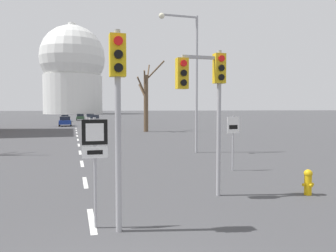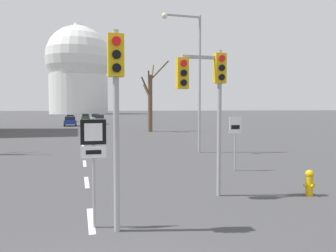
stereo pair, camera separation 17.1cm
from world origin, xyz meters
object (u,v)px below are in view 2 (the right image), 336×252
Objects in this scene: sedan_near_left at (70,121)px; speed_limit_sign at (235,134)px; traffic_signal_centre_tall at (116,92)px; sedan_far_right at (99,119)px; sedan_far_left at (95,118)px; traffic_signal_near_right at (207,86)px; fire_hydrant at (309,182)px; route_sign_post at (94,153)px; sedan_near_right at (85,117)px; street_lamp_right at (193,69)px; sedan_mid_centre at (70,118)px.

speed_limit_sign is at bearing -78.86° from sedan_near_left.
traffic_signal_centre_tall is 1.06× the size of sedan_far_right.
speed_limit_sign reaches higher than sedan_far_left.
sedan_far_left is at bearing 90.50° from traffic_signal_near_right.
sedan_near_left is at bearing -132.54° from sedan_far_right.
speed_limit_sign is 58.10m from sedan_far_left.
sedan_far_left reaches higher than sedan_far_right.
speed_limit_sign is at bearing -86.03° from sedan_far_right.
fire_hydrant is at bearing -86.45° from sedan_far_left.
sedan_far_left is (-0.54, 61.80, -2.72)m from traffic_signal_near_right.
route_sign_post is 0.68× the size of sedan_near_left.
sedan_far_right is (-0.34, 51.26, -2.74)m from traffic_signal_near_right.
sedan_near_right is at bearing 99.86° from sedan_far_left.
fire_hydrant is at bearing -85.95° from sedan_far_right.
sedan_near_right is (2.94, 26.51, -0.01)m from sedan_near_left.
street_lamp_right reaches higher than sedan_far_right.
sedan_mid_centre is at bearing 98.21° from speed_limit_sign.
sedan_far_right is at bearing -84.49° from sedan_near_right.
sedan_near_left is at bearing 100.53° from fire_hydrant.
sedan_near_right is at bearing 94.47° from fire_hydrant.
sedan_far_left is (4.78, 15.96, 0.06)m from sedan_near_left.
sedan_near_left is (-8.27, 42.02, -0.92)m from speed_limit_sign.
street_lamp_right is at bearing 88.49° from speed_limit_sign.
traffic_signal_centre_tall is 1.10× the size of sedan_mid_centre.
fire_hydrant is 0.19× the size of sedan_near_right.
sedan_far_right is (5.39, -12.75, 0.06)m from sedan_mid_centre.
fire_hydrant is 73.34m from sedan_near_right.
traffic_signal_near_right is 4.46m from route_sign_post.
route_sign_post reaches higher than sedan_far_right.
sedan_near_left is (-8.44, 35.75, -4.60)m from street_lamp_right.
sedan_mid_centre is (-2.59, 66.26, -2.48)m from traffic_signal_centre_tall.
traffic_signal_near_right is 1.87× the size of speed_limit_sign.
speed_limit_sign is 0.65× the size of sedan_near_left.
traffic_signal_near_right reaches higher than sedan_near_right.
traffic_signal_near_right is (3.14, 2.24, 0.32)m from traffic_signal_centre_tall.
traffic_signal_near_right is 5.55× the size of fire_hydrant.
traffic_signal_centre_tall is 8.73m from speed_limit_sign.
traffic_signal_centre_tall is 5.45× the size of fire_hydrant.
speed_limit_sign is at bearing -85.56° from sedan_near_right.
traffic_signal_centre_tall is 3.87m from traffic_signal_near_right.
fire_hydrant is 0.20× the size of sedan_mid_centre.
sedan_far_left reaches higher than sedan_near_right.
route_sign_post reaches higher than sedan_near_right.
sedan_near_right is at bearing 95.51° from sedan_far_right.
sedan_mid_centre is (-2.08, 65.89, -1.04)m from route_sign_post.
traffic_signal_near_right is at bearing 167.08° from fire_hydrant.
sedan_near_right is at bearing 68.08° from sedan_mid_centre.
traffic_signal_centre_tall is 64.14m from sedan_far_left.
traffic_signal_near_right is 64.33m from sedan_mid_centre.
sedan_near_right is at bearing 94.44° from speed_limit_sign.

